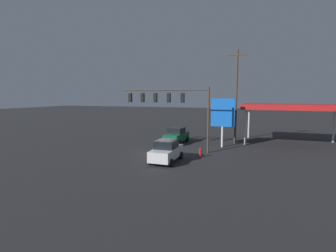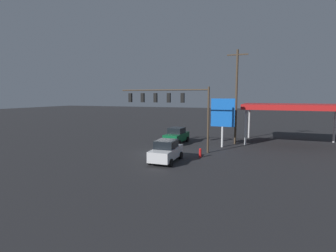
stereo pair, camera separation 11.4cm
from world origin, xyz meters
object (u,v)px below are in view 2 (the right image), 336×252
at_px(traffic_signal_assembly, 169,101).
at_px(price_sign, 223,114).
at_px(fire_hydrant, 200,153).
at_px(utility_pole, 236,95).
at_px(sedan_far, 177,136).
at_px(sedan_waiting, 166,151).

relative_size(traffic_signal_assembly, price_sign, 1.81).
bearing_deg(fire_hydrant, utility_pole, -105.19).
bearing_deg(sedan_far, traffic_signal_assembly, 9.59).
bearing_deg(sedan_far, sedan_waiting, 15.99).
bearing_deg(utility_pole, sedan_waiting, 66.84).
bearing_deg(sedan_far, fire_hydrant, 38.55).
relative_size(sedan_far, fire_hydrant, 5.09).
distance_m(utility_pole, sedan_waiting, 12.79).
relative_size(sedan_far, sedan_waiting, 1.01).
bearing_deg(price_sign, fire_hydrant, 79.50).
xyz_separation_m(traffic_signal_assembly, price_sign, (-5.12, -3.56, -1.43)).
bearing_deg(fire_hydrant, sedan_waiting, 47.53).
bearing_deg(fire_hydrant, price_sign, -100.50).
relative_size(sedan_waiting, fire_hydrant, 5.05).
xyz_separation_m(utility_pole, price_sign, (1.15, 2.38, -2.10)).
bearing_deg(sedan_waiting, price_sign, 156.10).
relative_size(utility_pole, sedan_far, 2.48).
bearing_deg(sedan_far, utility_pole, 109.04).
bearing_deg(price_sign, utility_pole, -115.80).
height_order(price_sign, sedan_far, price_sign).
distance_m(sedan_waiting, fire_hydrant, 3.61).
relative_size(utility_pole, price_sign, 2.03).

